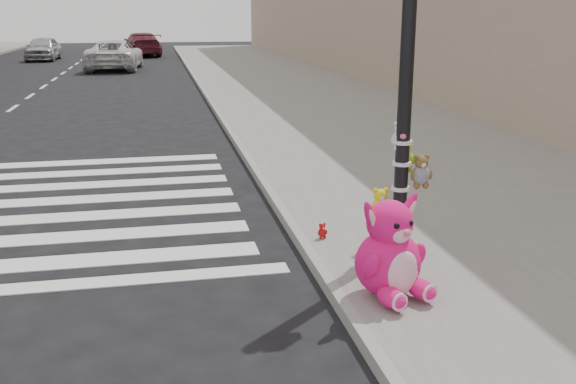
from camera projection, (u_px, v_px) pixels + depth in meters
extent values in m
plane|color=black|center=(188.00, 358.00, 5.53)|extent=(120.00, 120.00, 0.00)
cube|color=slate|center=(369.00, 129.00, 15.91)|extent=(7.00, 80.00, 0.14)
cube|color=gray|center=(231.00, 134.00, 15.24)|extent=(0.12, 80.00, 0.15)
cylinder|color=black|center=(406.00, 80.00, 7.15)|extent=(0.16, 0.16, 4.00)
cylinder|color=white|center=(401.00, 188.00, 7.49)|extent=(0.22, 0.22, 0.04)
cylinder|color=white|center=(402.00, 163.00, 7.41)|extent=(0.22, 0.22, 0.04)
cylinder|color=white|center=(403.00, 142.00, 7.34)|extent=(0.22, 0.22, 0.04)
ellipsoid|color=#FF157C|center=(391.00, 300.00, 6.09)|extent=(0.32, 0.41, 0.19)
ellipsoid|color=#FF157C|center=(421.00, 292.00, 6.28)|extent=(0.32, 0.41, 0.19)
ellipsoid|color=#FF157C|center=(388.00, 263.00, 6.36)|extent=(0.82, 0.76, 0.67)
ellipsoid|color=#F9BFD1|center=(403.00, 273.00, 6.18)|extent=(0.40, 0.25, 0.44)
sphere|color=#FF157C|center=(390.00, 223.00, 6.25)|extent=(0.59, 0.59, 0.46)
ellipsoid|color=#FF157C|center=(372.00, 220.00, 6.15)|extent=(0.33, 0.19, 0.46)
ellipsoid|color=#FF157C|center=(405.00, 213.00, 6.35)|extent=(0.33, 0.19, 0.46)
imported|color=silver|center=(115.00, 55.00, 32.65)|extent=(2.85, 5.52, 1.49)
imported|color=maroon|center=(141.00, 44.00, 42.78)|extent=(2.91, 5.53, 1.53)
imported|color=#B9B9BE|center=(43.00, 48.00, 38.96)|extent=(1.81, 4.25, 1.43)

